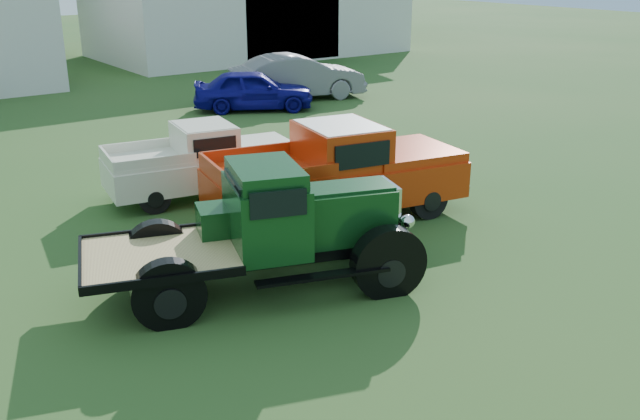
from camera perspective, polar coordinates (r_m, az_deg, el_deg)
ground at (r=11.78m, az=2.65°, el=-6.61°), size 120.00×120.00×0.00m
shed_right at (r=40.90m, az=-5.72°, el=15.98°), size 16.80×9.20×5.20m
vintage_flatbed at (r=11.54m, az=-4.79°, el=-1.51°), size 5.73×3.68×2.11m
red_pickup at (r=14.73m, az=1.29°, el=3.10°), size 5.81×3.08×2.01m
white_pickup at (r=16.41m, az=-9.44°, el=3.88°), size 4.65×2.41×1.63m
misc_car_blue at (r=25.67m, az=-5.35°, el=9.54°), size 4.48×3.52×1.43m
misc_car_grey at (r=27.65m, az=-1.81°, el=10.60°), size 5.37×3.15×1.67m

